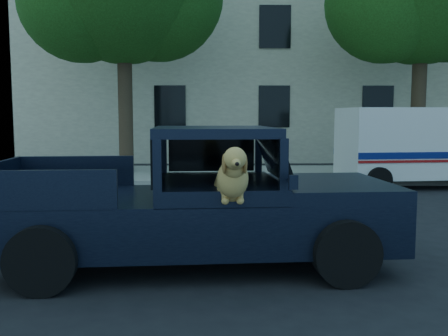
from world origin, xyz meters
name	(u,v)px	position (x,y,z in m)	size (l,w,h in m)	color
ground	(319,271)	(0.00, 0.00, 0.00)	(120.00, 120.00, 0.00)	black
far_sidewalk	(257,174)	(0.00, 9.20, 0.07)	(60.00, 4.00, 0.15)	gray
lane_stripes	(388,214)	(2.00, 3.40, 0.01)	(21.60, 0.14, 0.01)	silver
building_main	(312,55)	(3.00, 16.50, 4.50)	(26.00, 6.00, 9.00)	beige
pickup_truck	(189,219)	(-1.56, 0.26, 0.58)	(4.89, 2.55, 1.71)	black
mail_truck	(411,153)	(3.82, 7.03, 0.89)	(3.90, 2.26, 2.05)	silver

